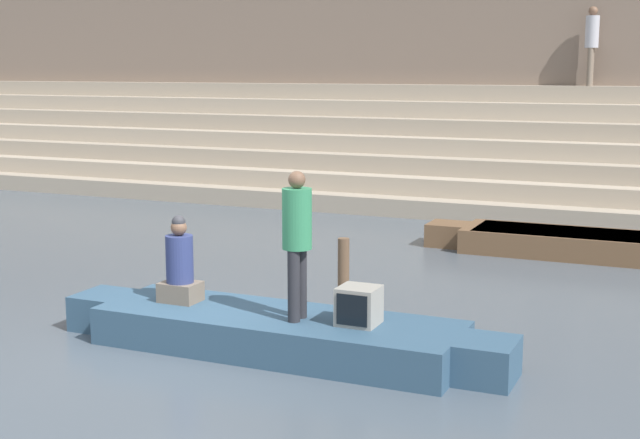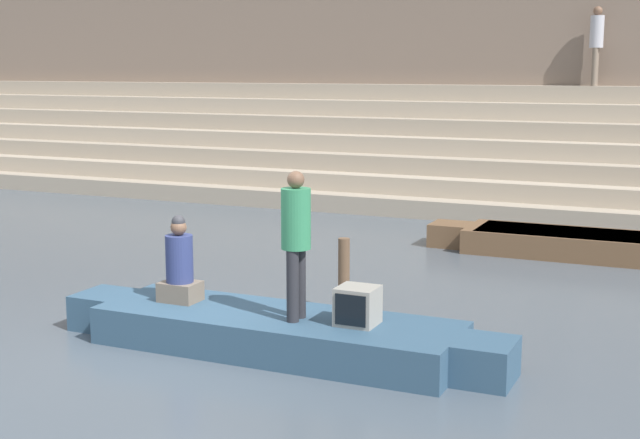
% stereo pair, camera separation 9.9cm
% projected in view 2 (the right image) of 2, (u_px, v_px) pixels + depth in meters
% --- Properties ---
extents(ground_plane, '(120.00, 120.00, 0.00)m').
position_uv_depth(ground_plane, '(181.00, 345.00, 10.35)').
color(ground_plane, '#4C5660').
extents(ghat_steps, '(36.00, 3.94, 2.75)m').
position_uv_depth(ghat_steps, '(459.00, 162.00, 20.90)').
color(ghat_steps, tan).
rests_on(ghat_steps, ground).
extents(back_wall, '(34.20, 1.28, 8.08)m').
position_uv_depth(back_wall, '(484.00, 33.00, 22.18)').
color(back_wall, '#7F6B5B').
rests_on(back_wall, ground).
extents(rowboat_main, '(5.39, 1.40, 0.43)m').
position_uv_depth(rowboat_main, '(276.00, 331.00, 10.08)').
color(rowboat_main, '#33516B').
rests_on(rowboat_main, ground).
extents(person_standing, '(0.32, 0.32, 1.65)m').
position_uv_depth(person_standing, '(296.00, 235.00, 9.68)').
color(person_standing, '#28282D').
rests_on(person_standing, rowboat_main).
extents(person_rowing, '(0.45, 0.36, 1.04)m').
position_uv_depth(person_rowing, '(180.00, 267.00, 10.55)').
color(person_rowing, '#756656').
rests_on(person_rowing, rowboat_main).
extents(tv_set, '(0.43, 0.42, 0.42)m').
position_uv_depth(tv_set, '(357.00, 306.00, 9.62)').
color(tv_set, '#9E998E').
rests_on(tv_set, rowboat_main).
extents(moored_boat_shore, '(6.30, 1.30, 0.41)m').
position_uv_depth(moored_boat_shore, '(613.00, 246.00, 14.92)').
color(moored_boat_shore, brown).
rests_on(moored_boat_shore, ground).
extents(mooring_post, '(0.15, 0.15, 0.99)m').
position_uv_depth(mooring_post, '(344.00, 276.00, 11.62)').
color(mooring_post, brown).
rests_on(mooring_post, ground).
extents(person_on_steps, '(0.31, 0.31, 1.79)m').
position_uv_depth(person_on_steps, '(596.00, 40.00, 20.29)').
color(person_on_steps, '#756656').
rests_on(person_on_steps, ghat_steps).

